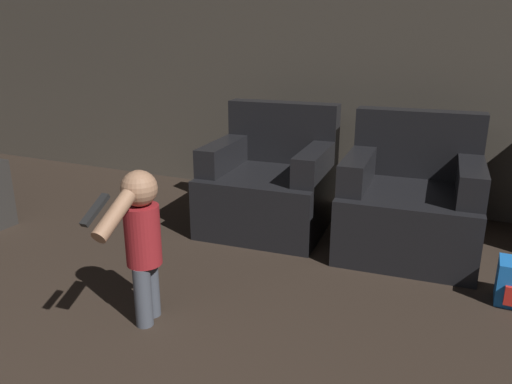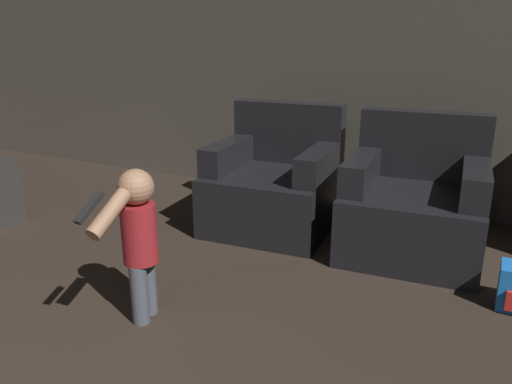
% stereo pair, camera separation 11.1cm
% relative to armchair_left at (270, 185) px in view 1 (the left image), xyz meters
% --- Properties ---
extents(wall_back, '(8.40, 0.05, 2.60)m').
position_rel_armchair_left_xyz_m(wall_back, '(0.03, 0.81, 0.99)').
color(wall_back, '#51493F').
rests_on(wall_back, ground_plane).
extents(armchair_left, '(0.91, 0.91, 0.89)m').
position_rel_armchair_left_xyz_m(armchair_left, '(0.00, 0.00, 0.00)').
color(armchair_left, black).
rests_on(armchair_left, ground_plane).
extents(armchair_right, '(0.91, 0.91, 0.89)m').
position_rel_armchair_left_xyz_m(armchair_right, '(1.01, -0.00, 0.00)').
color(armchair_right, black).
rests_on(armchair_right, ground_plane).
extents(person_toddler, '(0.17, 0.54, 0.79)m').
position_rel_armchair_left_xyz_m(person_toddler, '(-0.05, -1.48, 0.15)').
color(person_toddler, '#474C56').
rests_on(person_toddler, ground_plane).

